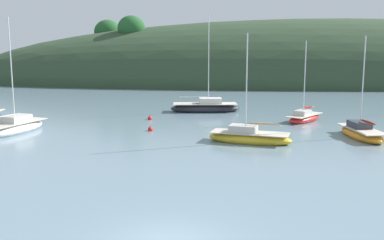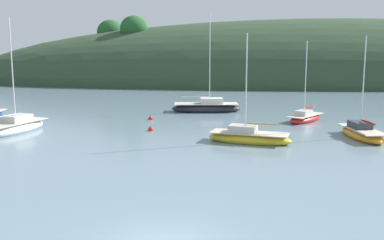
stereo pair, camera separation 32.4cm
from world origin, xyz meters
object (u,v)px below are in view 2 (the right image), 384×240
Objects in this scene: sailboat_black_sloop at (249,137)px; mooring_buoy_outer at (151,118)px; sailboat_grey_yawl at (305,118)px; sailboat_white_near at (207,108)px; sailboat_red_portside at (362,133)px; sailboat_yellow_far at (13,127)px; mooring_buoy_inner at (151,129)px; mooring_buoy_channel at (246,125)px.

mooring_buoy_outer is (-8.72, 10.15, -0.26)m from sailboat_black_sloop.
sailboat_grey_yawl is (6.07, 9.89, -0.04)m from sailboat_black_sloop.
sailboat_white_near is 7.92m from mooring_buoy_outer.
sailboat_red_portside is at bearing -24.62° from mooring_buoy_outer.
sailboat_grey_yawl is (9.46, -6.10, -0.10)m from sailboat_white_near.
sailboat_grey_yawl is at bearing 15.28° from sailboat_yellow_far.
mooring_buoy_outer is (10.33, 7.12, -0.29)m from sailboat_yellow_far.
sailboat_yellow_far is at bearing -164.72° from sailboat_grey_yawl.
mooring_buoy_channel is at bearing 16.95° from mooring_buoy_inner.
sailboat_white_near reaches higher than sailboat_grey_yawl.
mooring_buoy_outer is 5.94m from mooring_buoy_inner.
sailboat_grey_yawl is at bearing 28.45° from mooring_buoy_channel.
sailboat_black_sloop is 11.61m from sailboat_grey_yawl.
sailboat_red_portside reaches higher than sailboat_grey_yawl.
mooring_buoy_outer is at bearing 155.38° from sailboat_red_portside.
sailboat_black_sloop is 1.05× the size of sailboat_grey_yawl.
sailboat_red_portside is 14.78× the size of mooring_buoy_inner.
mooring_buoy_channel is at bearing 151.41° from sailboat_red_portside.
sailboat_black_sloop reaches higher than mooring_buoy_channel.
sailboat_grey_yawl reaches higher than mooring_buoy_channel.
sailboat_yellow_far is 19.70m from mooring_buoy_channel.
sailboat_red_portside reaches higher than mooring_buoy_channel.
sailboat_white_near is at bearing 39.61° from sailboat_yellow_far.
mooring_buoy_inner is at bearing -81.73° from mooring_buoy_outer.
sailboat_white_near is 1.41× the size of sailboat_grey_yawl.
sailboat_white_near is 12.55m from mooring_buoy_inner.
sailboat_red_portside is (27.88, -0.92, -0.04)m from sailboat_yellow_far.
sailboat_black_sloop is 6.77m from mooring_buoy_channel.
mooring_buoy_outer is at bearing 130.67° from sailboat_black_sloop.
sailboat_red_portside reaches higher than mooring_buoy_inner.
mooring_buoy_channel is at bearing 10.92° from sailboat_yellow_far.
sailboat_black_sloop is at bearing -49.33° from mooring_buoy_outer.
sailboat_grey_yawl is 14.30× the size of mooring_buoy_inner.
sailboat_black_sloop is (3.39, -15.99, -0.06)m from sailboat_white_near.
sailboat_yellow_far is at bearing 178.11° from sailboat_red_portside.
mooring_buoy_outer is at bearing 159.39° from mooring_buoy_channel.
sailboat_white_near is at bearing 69.07° from mooring_buoy_inner.
mooring_buoy_outer is (-14.79, 0.26, -0.22)m from sailboat_grey_yawl.
sailboat_white_near is 16.34m from sailboat_black_sloop.
sailboat_black_sloop is 8.96m from mooring_buoy_inner.
sailboat_grey_yawl is 6.57m from mooring_buoy_channel.
sailboat_black_sloop is at bearing -78.04° from sailboat_white_near.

